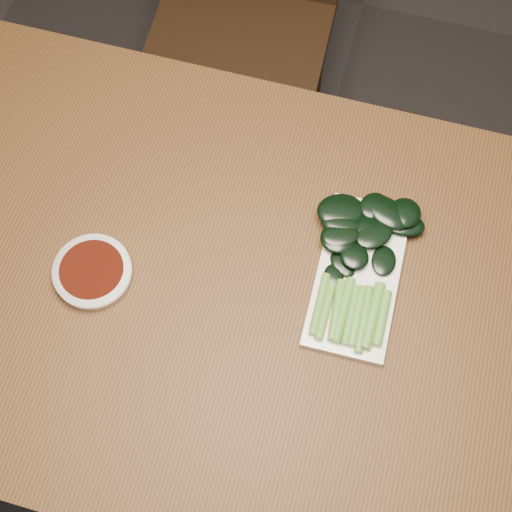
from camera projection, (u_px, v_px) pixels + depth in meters
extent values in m
plane|color=#292626|center=(254.00, 394.00, 1.82)|extent=(6.00, 6.00, 0.00)
cube|color=#472C14|center=(253.00, 295.00, 1.15)|extent=(1.40, 0.80, 0.04)
cylinder|color=#472C14|center=(33.00, 153.00, 1.69)|extent=(0.05, 0.05, 0.71)
cube|color=black|center=(235.00, 52.00, 1.72)|extent=(0.44, 0.44, 0.04)
cylinder|color=black|center=(154.00, 151.00, 1.87)|extent=(0.04, 0.04, 0.41)
cylinder|color=black|center=(290.00, 178.00, 1.84)|extent=(0.04, 0.04, 0.41)
cylinder|color=black|center=(190.00, 42.00, 2.01)|extent=(0.04, 0.04, 0.41)
cylinder|color=black|center=(317.00, 66.00, 1.98)|extent=(0.04, 0.04, 0.41)
cylinder|color=white|center=(93.00, 272.00, 1.13)|extent=(0.12, 0.12, 0.02)
cylinder|color=#3A0E05|center=(91.00, 270.00, 1.12)|extent=(0.10, 0.10, 0.00)
cube|color=white|center=(358.00, 276.00, 1.13)|extent=(0.13, 0.27, 0.01)
cylinder|color=#5B9533|center=(319.00, 304.00, 1.10)|extent=(0.02, 0.10, 0.01)
cylinder|color=#5B9533|center=(325.00, 311.00, 1.10)|extent=(0.01, 0.09, 0.01)
cylinder|color=#5B9533|center=(337.00, 310.00, 1.10)|extent=(0.02, 0.10, 0.02)
cylinder|color=#5B9533|center=(343.00, 310.00, 1.10)|extent=(0.02, 0.11, 0.02)
cylinder|color=#5B9533|center=(351.00, 315.00, 1.09)|extent=(0.02, 0.10, 0.01)
cylinder|color=#5B9533|center=(357.00, 316.00, 1.09)|extent=(0.02, 0.10, 0.02)
cylinder|color=#5B9533|center=(364.00, 319.00, 1.09)|extent=(0.02, 0.11, 0.01)
cylinder|color=#5B9533|center=(373.00, 316.00, 1.09)|extent=(0.02, 0.11, 0.02)
cylinder|color=#5B9533|center=(382.00, 318.00, 1.09)|extent=(0.02, 0.09, 0.02)
ellipsoid|color=black|center=(341.00, 235.00, 1.13)|extent=(0.07, 0.06, 0.01)
ellipsoid|color=black|center=(355.00, 256.00, 1.12)|extent=(0.06, 0.06, 0.01)
ellipsoid|color=black|center=(374.00, 206.00, 1.16)|extent=(0.06, 0.07, 0.01)
ellipsoid|color=black|center=(384.00, 261.00, 1.13)|extent=(0.04, 0.06, 0.01)
ellipsoid|color=black|center=(350.00, 236.00, 1.15)|extent=(0.07, 0.07, 0.01)
ellipsoid|color=black|center=(339.00, 222.00, 1.16)|extent=(0.06, 0.07, 0.01)
ellipsoid|color=black|center=(338.00, 238.00, 1.14)|extent=(0.07, 0.06, 0.01)
ellipsoid|color=black|center=(342.00, 223.00, 1.15)|extent=(0.07, 0.05, 0.01)
ellipsoid|color=black|center=(350.00, 236.00, 1.14)|extent=(0.06, 0.06, 0.01)
ellipsoid|color=black|center=(341.00, 211.00, 1.15)|extent=(0.09, 0.09, 0.01)
ellipsoid|color=black|center=(343.00, 233.00, 1.15)|extent=(0.05, 0.07, 0.01)
ellipsoid|color=black|center=(405.00, 213.00, 1.15)|extent=(0.06, 0.06, 0.01)
ellipsoid|color=black|center=(339.00, 219.00, 1.15)|extent=(0.05, 0.06, 0.01)
ellipsoid|color=black|center=(387.00, 212.00, 1.15)|extent=(0.09, 0.08, 0.01)
ellipsoid|color=black|center=(369.00, 230.00, 1.14)|extent=(0.06, 0.05, 0.01)
ellipsoid|color=black|center=(374.00, 234.00, 1.14)|extent=(0.08, 0.08, 0.01)
ellipsoid|color=black|center=(402.00, 224.00, 1.16)|extent=(0.08, 0.05, 0.01)
ellipsoid|color=black|center=(342.00, 262.00, 1.13)|extent=(0.06, 0.06, 0.01)
ellipsoid|color=black|center=(334.00, 276.00, 1.12)|extent=(0.04, 0.05, 0.01)
ellipsoid|color=black|center=(342.00, 259.00, 1.13)|extent=(0.04, 0.03, 0.01)
ellipsoid|color=black|center=(346.00, 266.00, 1.13)|extent=(0.05, 0.05, 0.01)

